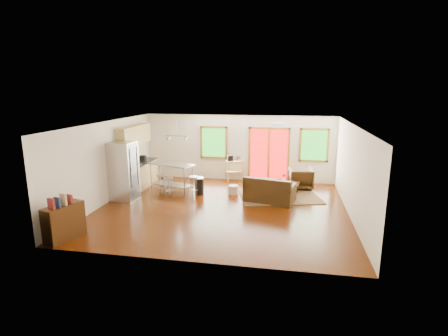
% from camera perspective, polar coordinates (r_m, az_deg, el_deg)
% --- Properties ---
extents(floor, '(7.50, 7.00, 0.02)m').
position_cam_1_polar(floor, '(10.86, -0.29, -6.58)').
color(floor, '#341202').
rests_on(floor, ground).
extents(ceiling, '(7.50, 7.00, 0.02)m').
position_cam_1_polar(ceiling, '(10.29, -0.31, 7.31)').
color(ceiling, white).
rests_on(ceiling, ground).
extents(back_wall, '(7.50, 0.02, 2.60)m').
position_cam_1_polar(back_wall, '(13.90, 2.40, 3.29)').
color(back_wall, white).
rests_on(back_wall, ground).
extents(left_wall, '(0.02, 7.00, 2.60)m').
position_cam_1_polar(left_wall, '(11.78, -18.57, 0.89)').
color(left_wall, white).
rests_on(left_wall, ground).
extents(right_wall, '(0.02, 7.00, 2.60)m').
position_cam_1_polar(right_wall, '(10.49, 20.32, -0.65)').
color(right_wall, white).
rests_on(right_wall, ground).
extents(front_wall, '(7.50, 0.02, 2.60)m').
position_cam_1_polar(front_wall, '(7.21, -5.53, -5.85)').
color(front_wall, white).
rests_on(front_wall, ground).
extents(window_left, '(1.10, 0.05, 1.30)m').
position_cam_1_polar(window_left, '(14.00, -1.69, 4.19)').
color(window_left, '#1A6015').
rests_on(window_left, back_wall).
extents(french_doors, '(1.60, 0.05, 2.10)m').
position_cam_1_polar(french_doors, '(13.77, 7.32, 2.26)').
color(french_doors, red).
rests_on(french_doors, back_wall).
extents(window_right, '(1.10, 0.05, 1.30)m').
position_cam_1_polar(window_right, '(13.72, 14.48, 3.62)').
color(window_right, '#1A6015').
rests_on(window_right, back_wall).
extents(rug, '(3.05, 2.62, 0.03)m').
position_cam_1_polar(rug, '(12.16, 8.94, -4.49)').
color(rug, '#48613A').
rests_on(rug, floor).
extents(loveseat, '(1.72, 1.22, 0.83)m').
position_cam_1_polar(loveseat, '(11.44, 7.41, -3.90)').
color(loveseat, black).
rests_on(loveseat, floor).
extents(coffee_table, '(1.10, 0.76, 0.41)m').
position_cam_1_polar(coffee_table, '(12.39, 9.76, -2.56)').
color(coffee_table, '#341C0A').
rests_on(coffee_table, floor).
extents(armchair, '(0.91, 0.87, 0.85)m').
position_cam_1_polar(armchair, '(13.09, 12.41, -1.53)').
color(armchair, black).
rests_on(armchair, floor).
extents(ottoman, '(0.68, 0.68, 0.36)m').
position_cam_1_polar(ottoman, '(12.89, 7.07, -2.66)').
color(ottoman, black).
rests_on(ottoman, floor).
extents(pouf, '(0.38, 0.38, 0.31)m').
position_cam_1_polar(pouf, '(12.20, 1.52, -3.58)').
color(pouf, beige).
rests_on(pouf, floor).
extents(vase, '(0.24, 0.25, 0.33)m').
position_cam_1_polar(vase, '(12.28, 9.77, -1.88)').
color(vase, silver).
rests_on(vase, coffee_table).
extents(book, '(0.19, 0.06, 0.26)m').
position_cam_1_polar(book, '(12.30, 10.86, -1.86)').
color(book, maroon).
rests_on(book, coffee_table).
extents(cabinets, '(0.64, 2.24, 2.30)m').
position_cam_1_polar(cabinets, '(13.22, -13.90, 0.78)').
color(cabinets, tan).
rests_on(cabinets, floor).
extents(refrigerator, '(0.82, 0.78, 1.93)m').
position_cam_1_polar(refrigerator, '(11.89, -16.06, -0.49)').
color(refrigerator, '#B7BABC').
rests_on(refrigerator, floor).
extents(island, '(1.74, 1.14, 1.02)m').
position_cam_1_polar(island, '(12.49, -8.56, -0.73)').
color(island, '#B7BABC').
rests_on(island, floor).
extents(cup, '(0.17, 0.15, 0.14)m').
position_cam_1_polar(cup, '(12.28, -6.29, 0.62)').
color(cup, white).
rests_on(cup, island).
extents(bar_stool_a, '(0.42, 0.42, 0.68)m').
position_cam_1_polar(bar_stool_a, '(12.36, -10.20, -1.89)').
color(bar_stool_a, '#B7BABC').
rests_on(bar_stool_a, floor).
extents(bar_stool_b, '(0.40, 0.40, 0.67)m').
position_cam_1_polar(bar_stool_b, '(11.99, -9.04, -2.34)').
color(bar_stool_b, '#B7BABC').
rests_on(bar_stool_b, floor).
extents(bar_stool_c, '(0.34, 0.34, 0.69)m').
position_cam_1_polar(bar_stool_c, '(11.95, -5.00, -2.20)').
color(bar_stool_c, '#B7BABC').
rests_on(bar_stool_c, floor).
extents(trash_can, '(0.38, 0.38, 0.60)m').
position_cam_1_polar(trash_can, '(12.19, -4.06, -2.91)').
color(trash_can, black).
rests_on(trash_can, floor).
extents(kitchen_cart, '(0.79, 0.66, 1.03)m').
position_cam_1_polar(kitchen_cart, '(13.87, 1.59, 0.78)').
color(kitchen_cart, tan).
rests_on(kitchen_cart, floor).
extents(bookshelf, '(0.64, 1.06, 1.17)m').
position_cam_1_polar(bookshelf, '(9.39, -24.67, -7.94)').
color(bookshelf, '#341C0A').
rests_on(bookshelf, floor).
extents(ceiling_flush, '(0.35, 0.35, 0.12)m').
position_cam_1_polar(ceiling_flush, '(10.73, 8.80, 6.95)').
color(ceiling_flush, white).
rests_on(ceiling_flush, ceiling).
extents(pendant_light, '(0.80, 0.18, 0.79)m').
position_cam_1_polar(pendant_light, '(12.30, -7.74, 4.75)').
color(pendant_light, gray).
rests_on(pendant_light, ceiling).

